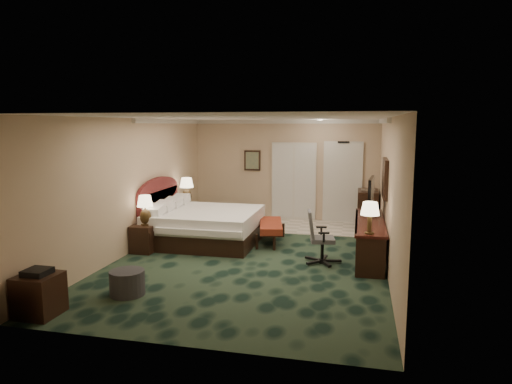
% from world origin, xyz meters
% --- Properties ---
extents(floor, '(5.00, 7.50, 0.00)m').
position_xyz_m(floor, '(0.00, 0.00, 0.00)').
color(floor, black).
rests_on(floor, ground).
extents(ceiling, '(5.00, 7.50, 0.00)m').
position_xyz_m(ceiling, '(0.00, 0.00, 2.70)').
color(ceiling, silver).
rests_on(ceiling, wall_back).
extents(wall_back, '(5.00, 0.00, 2.70)m').
position_xyz_m(wall_back, '(0.00, 3.75, 1.35)').
color(wall_back, tan).
rests_on(wall_back, ground).
extents(wall_front, '(5.00, 0.00, 2.70)m').
position_xyz_m(wall_front, '(0.00, -3.75, 1.35)').
color(wall_front, tan).
rests_on(wall_front, ground).
extents(wall_left, '(0.00, 7.50, 2.70)m').
position_xyz_m(wall_left, '(-2.50, 0.00, 1.35)').
color(wall_left, tan).
rests_on(wall_left, ground).
extents(wall_right, '(0.00, 7.50, 2.70)m').
position_xyz_m(wall_right, '(2.50, 0.00, 1.35)').
color(wall_right, tan).
rests_on(wall_right, ground).
extents(crown_molding, '(5.00, 7.50, 0.10)m').
position_xyz_m(crown_molding, '(0.00, 0.00, 2.65)').
color(crown_molding, silver).
rests_on(crown_molding, wall_back).
extents(tile_patch, '(3.20, 1.70, 0.01)m').
position_xyz_m(tile_patch, '(0.90, 2.90, 0.01)').
color(tile_patch, '#B9B09E').
rests_on(tile_patch, ground).
extents(headboard, '(0.12, 2.00, 1.40)m').
position_xyz_m(headboard, '(-2.44, 1.00, 0.70)').
color(headboard, '#4E1711').
rests_on(headboard, ground).
extents(entry_door, '(1.02, 0.06, 2.18)m').
position_xyz_m(entry_door, '(1.55, 3.72, 1.05)').
color(entry_door, silver).
rests_on(entry_door, ground).
extents(closet_doors, '(1.20, 0.06, 2.10)m').
position_xyz_m(closet_doors, '(0.25, 3.71, 1.05)').
color(closet_doors, beige).
rests_on(closet_doors, ground).
extents(wall_art, '(0.45, 0.06, 0.55)m').
position_xyz_m(wall_art, '(-0.90, 3.71, 1.60)').
color(wall_art, '#50695B').
rests_on(wall_art, wall_back).
extents(wall_mirror, '(0.05, 0.95, 0.75)m').
position_xyz_m(wall_mirror, '(2.46, 0.60, 1.55)').
color(wall_mirror, white).
rests_on(wall_mirror, wall_right).
extents(bed, '(2.24, 2.08, 0.71)m').
position_xyz_m(bed, '(-1.28, 0.87, 0.36)').
color(bed, white).
rests_on(bed, ground).
extents(nightstand_near, '(0.44, 0.51, 0.55)m').
position_xyz_m(nightstand_near, '(-2.26, -0.13, 0.28)').
color(nightstand_near, black).
rests_on(nightstand_near, ground).
extents(nightstand_far, '(0.49, 0.57, 0.62)m').
position_xyz_m(nightstand_far, '(-2.23, 2.18, 0.31)').
color(nightstand_far, black).
rests_on(nightstand_far, ground).
extents(lamp_near, '(0.34, 0.34, 0.61)m').
position_xyz_m(lamp_near, '(-2.22, -0.11, 0.86)').
color(lamp_near, black).
rests_on(lamp_near, nightstand_near).
extents(lamp_far, '(0.39, 0.39, 0.65)m').
position_xyz_m(lamp_far, '(-2.22, 2.15, 0.94)').
color(lamp_far, black).
rests_on(lamp_far, nightstand_far).
extents(bed_bench, '(0.73, 1.42, 0.46)m').
position_xyz_m(bed_bench, '(0.12, 1.14, 0.23)').
color(bed_bench, maroon).
rests_on(bed_bench, ground).
extents(ottoman, '(0.65, 0.65, 0.38)m').
position_xyz_m(ottoman, '(-1.42, -2.39, 0.19)').
color(ottoman, '#28282C').
rests_on(ottoman, ground).
extents(side_table, '(0.53, 0.53, 0.57)m').
position_xyz_m(side_table, '(-2.21, -3.34, 0.28)').
color(side_table, black).
rests_on(side_table, ground).
extents(desk, '(0.55, 2.56, 0.74)m').
position_xyz_m(desk, '(2.20, 0.44, 0.37)').
color(desk, black).
rests_on(desk, ground).
extents(tv, '(0.17, 0.98, 0.76)m').
position_xyz_m(tv, '(2.22, 1.14, 1.12)').
color(tv, black).
rests_on(tv, desk).
extents(desk_lamp, '(0.36, 0.36, 0.56)m').
position_xyz_m(desk_lamp, '(2.17, -0.67, 1.02)').
color(desk_lamp, black).
rests_on(desk_lamp, desk).
extents(desk_chair, '(0.67, 0.64, 0.99)m').
position_xyz_m(desk_chair, '(1.34, -0.10, 0.50)').
color(desk_chair, '#4E4E54').
rests_on(desk_chair, ground).
extents(minibar, '(0.49, 0.89, 0.94)m').
position_xyz_m(minibar, '(2.20, 3.20, 0.47)').
color(minibar, black).
rests_on(minibar, ground).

